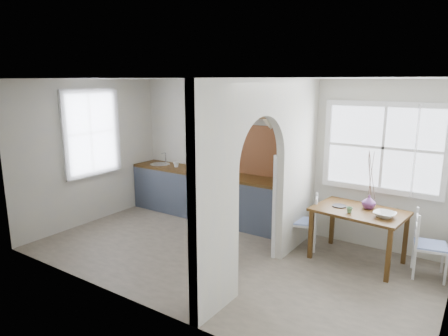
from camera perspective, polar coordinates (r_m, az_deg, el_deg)
The scene contains 26 objects.
floor at distance 6.09m, azimuth -0.14°, elevation -12.60°, with size 5.80×3.20×0.01m, color gray.
ceiling at distance 5.52m, azimuth -0.15°, elevation 12.67°, with size 5.80×3.20×0.01m, color beige.
walls at distance 5.66m, azimuth -0.14°, elevation -0.60°, with size 5.81×3.21×2.60m.
partition at distance 5.33m, azimuth 6.46°, elevation 0.16°, with size 0.12×3.20×2.60m.
kitchen_window at distance 7.57m, azimuth -18.55°, elevation 4.76°, with size 0.10×1.16×1.50m, color white, non-canonical shape.
nook_window at distance 6.34m, azimuth 21.76°, elevation 2.68°, with size 1.76×0.10×1.30m, color white, non-canonical shape.
counter at distance 7.56m, azimuth -1.63°, elevation -3.86°, with size 3.50×0.60×0.90m.
sink at distance 8.23m, azimuth -9.15°, elevation 0.46°, with size 0.40×0.40×0.02m, color silver.
backsplash at distance 7.08m, azimuth 5.62°, elevation 2.40°, with size 1.65×0.03×0.90m, color brown.
shelf at distance 6.92m, azimuth 5.39°, elevation 7.59°, with size 1.75×0.20×0.21m.
pendant_lamp at distance 6.47m, azimuth 6.70°, elevation 6.17°, with size 0.26×0.26×0.16m, color #F4E9C2.
utensil_rail at distance 6.11m, azimuth 9.36°, elevation 1.64°, with size 0.02×0.02×0.50m, color silver.
dining_table at distance 6.14m, azimuth 18.53°, elevation -9.14°, with size 1.24×0.82×0.77m, color #492D11, non-canonical shape.
chair_left at distance 6.40m, azimuth 11.36°, elevation -7.47°, with size 0.39×0.39×0.85m, color silver, non-canonical shape.
chair_right at distance 6.03m, azimuth 27.42°, elevation -9.75°, with size 0.41×0.41×0.89m, color silver, non-canonical shape.
kettle at distance 6.63m, azimuth 9.63°, elevation -1.41°, with size 0.18×0.15×0.22m, color white, non-canonical shape.
mug_a at distance 7.91m, azimuth -6.84°, elevation 0.52°, with size 0.11×0.11×0.11m, color silver.
mug_b at distance 7.68m, azimuth -4.33°, elevation 0.18°, with size 0.13×0.13×0.10m, color white.
knife_block at distance 7.70m, azimuth -3.69°, elevation 0.74°, with size 0.11×0.15×0.24m, color black.
jar at distance 7.50m, azimuth -1.69°, elevation 0.17°, with size 0.11×0.11×0.17m, color olive.
towel_magenta at distance 6.50m, azimuth 8.97°, elevation -8.47°, with size 0.02×0.03×0.52m, color #C92E6F.
towel_orange at distance 6.48m, azimuth 8.85°, elevation -8.76°, with size 0.02×0.03×0.45m, color orange.
bowl at distance 5.83m, azimuth 21.97°, elevation -6.20°, with size 0.28×0.28×0.07m, color white.
table_cup at distance 5.85m, azimuth 17.49°, elevation -5.74°, with size 0.09×0.09×0.08m, color #5B8E5F.
plate at distance 6.09m, azimuth 16.15°, elevation -5.23°, with size 0.20×0.20×0.02m, color black.
vase at distance 6.11m, azimuth 19.99°, elevation -4.56°, with size 0.19×0.19×0.20m, color #64326E.
Camera 1 is at (3.08, -4.58, 2.58)m, focal length 32.00 mm.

